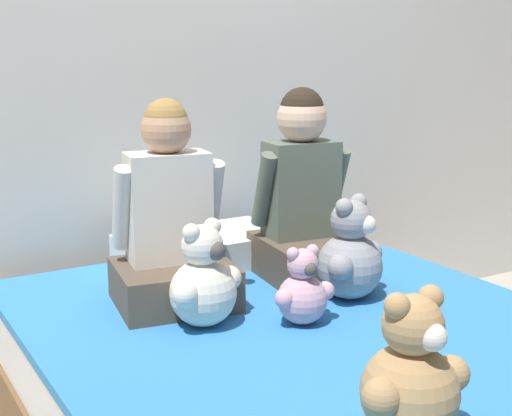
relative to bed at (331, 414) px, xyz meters
The scene contains 9 objects.
wall_behind_bed 1.52m from the bed, 90.00° to the left, with size 8.00×0.06×2.50m.
bed is the anchor object (origin of this frame).
child_on_left 0.72m from the bed, 117.75° to the left, with size 0.39×0.36×0.62m.
child_on_right 0.73m from the bed, 64.25° to the left, with size 0.35×0.41×0.64m.
teddy_bear_held_by_left_child 0.51m from the bed, 134.91° to the left, with size 0.24×0.19×0.30m.
teddy_bear_held_by_right_child 0.49m from the bed, 44.38° to the left, with size 0.26×0.20×0.33m.
teddy_bear_between_children 0.35m from the bed, 96.03° to the left, with size 0.19×0.14×0.23m.
teddy_bear_at_foot_of_bed 0.63m from the bed, 110.25° to the right, with size 0.26×0.20×0.31m.
pillow_at_headboard 0.84m from the bed, 90.00° to the left, with size 0.58×0.34×0.11m.
Camera 1 is at (-1.10, -1.44, 1.21)m, focal length 50.00 mm.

